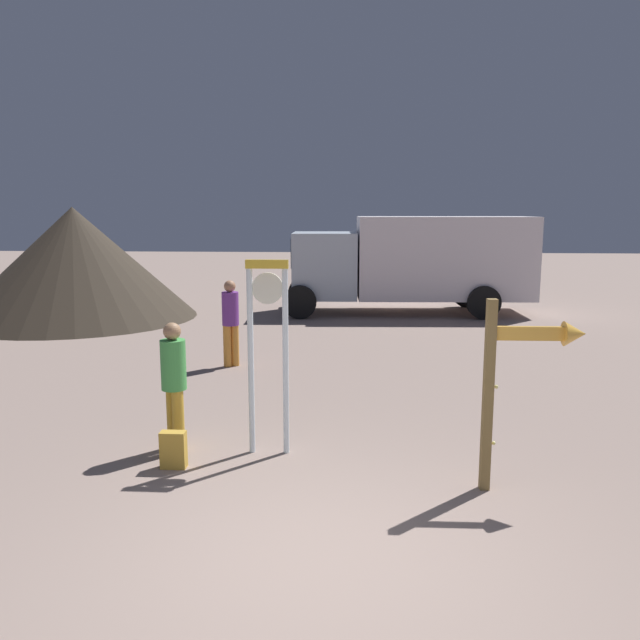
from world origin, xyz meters
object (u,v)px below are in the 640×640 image
at_px(backpack, 174,450).
at_px(dome_tent, 75,263).
at_px(standing_clock, 268,337).
at_px(arrow_sign, 524,366).
at_px(person_distant, 231,319).
at_px(box_truck_near, 416,260).
at_px(person_near_clock, 174,380).

xyz_separation_m(backpack, dome_tent, (-5.57, 10.02, 1.28)).
height_order(standing_clock, arrow_sign, standing_clock).
distance_m(standing_clock, person_distant, 4.50).
height_order(arrow_sign, person_distant, arrow_sign).
distance_m(arrow_sign, box_truck_near, 11.82).
bearing_deg(arrow_sign, backpack, 174.72).
distance_m(backpack, box_truck_near, 12.11).
bearing_deg(backpack, arrow_sign, -5.28).
height_order(person_near_clock, backpack, person_near_clock).
height_order(backpack, person_distant, person_distant).
xyz_separation_m(arrow_sign, box_truck_near, (-0.09, 11.82, 0.17)).
relative_size(person_near_clock, backpack, 3.70).
distance_m(standing_clock, arrow_sign, 2.88).
distance_m(person_near_clock, box_truck_near, 11.58).
distance_m(person_distant, box_truck_near, 7.77).
xyz_separation_m(person_near_clock, person_distant, (-0.18, 4.26, 0.02)).
xyz_separation_m(standing_clock, person_distant, (-1.32, 4.28, -0.51)).
xyz_separation_m(arrow_sign, backpack, (-3.76, 0.35, -1.12)).
bearing_deg(backpack, dome_tent, 119.05).
relative_size(person_near_clock, box_truck_near, 0.23).
relative_size(arrow_sign, box_truck_near, 0.29).
height_order(standing_clock, person_distant, standing_clock).
xyz_separation_m(backpack, box_truck_near, (3.66, 11.47, 1.30)).
distance_m(person_near_clock, backpack, 0.88).
bearing_deg(person_near_clock, arrow_sign, -13.00).
bearing_deg(arrow_sign, person_distant, 128.20).
height_order(arrow_sign, box_truck_near, box_truck_near).
relative_size(standing_clock, box_truck_near, 0.33).
relative_size(person_near_clock, dome_tent, 0.25).
bearing_deg(person_near_clock, dome_tent, 119.86).
relative_size(person_distant, dome_tent, 0.25).
relative_size(arrow_sign, dome_tent, 0.32).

